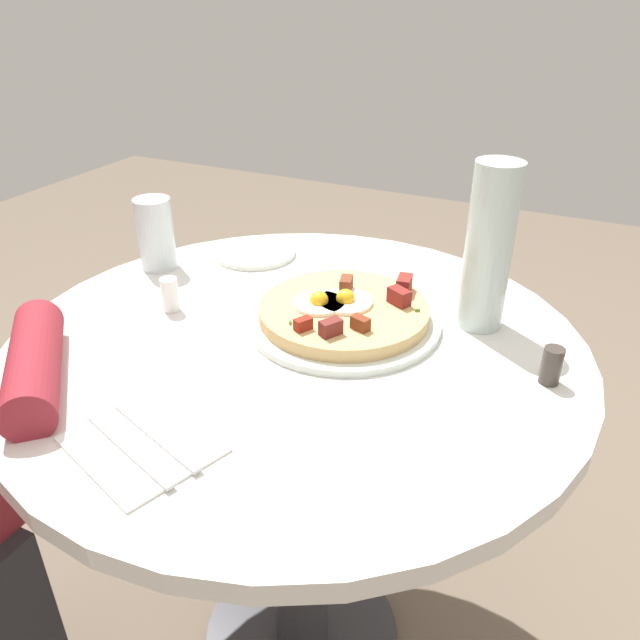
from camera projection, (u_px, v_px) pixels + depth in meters
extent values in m
plane|color=#6B5B4C|center=(302.00, 637.00, 1.32)|extent=(6.00, 6.00, 0.00)
cylinder|color=silver|center=(296.00, 347.00, 0.97)|extent=(0.89, 0.89, 0.03)
cylinder|color=#333338|center=(300.00, 517.00, 1.15)|extent=(0.11, 0.11, 0.71)
cylinder|color=#333338|center=(302.00, 633.00, 1.32)|extent=(0.40, 0.40, 0.02)
cylinder|color=maroon|center=(34.00, 364.00, 0.85)|extent=(0.24, 0.23, 0.07)
cylinder|color=silver|center=(344.00, 321.00, 1.00)|extent=(0.31, 0.31, 0.01)
cylinder|color=tan|center=(344.00, 311.00, 0.99)|extent=(0.27, 0.27, 0.02)
cylinder|color=white|center=(319.00, 303.00, 0.98)|extent=(0.08, 0.08, 0.01)
sphere|color=yellow|center=(319.00, 300.00, 0.98)|extent=(0.03, 0.03, 0.03)
cylinder|color=white|center=(345.00, 302.00, 0.99)|extent=(0.09, 0.09, 0.01)
sphere|color=yellow|center=(345.00, 298.00, 0.99)|extent=(0.03, 0.03, 0.03)
cube|color=maroon|center=(331.00, 327.00, 0.90)|extent=(0.04, 0.03, 0.02)
cube|color=maroon|center=(303.00, 324.00, 0.91)|extent=(0.03, 0.03, 0.02)
cube|color=maroon|center=(404.00, 285.00, 1.02)|extent=(0.04, 0.03, 0.03)
cube|color=maroon|center=(399.00, 297.00, 0.98)|extent=(0.04, 0.04, 0.03)
cube|color=maroon|center=(360.00, 323.00, 0.91)|extent=(0.02, 0.03, 0.02)
cube|color=brown|center=(346.00, 284.00, 1.03)|extent=(0.04, 0.03, 0.02)
cube|color=#387F2D|center=(289.00, 322.00, 0.93)|extent=(0.01, 0.01, 0.00)
cube|color=#387F2D|center=(333.00, 304.00, 0.98)|extent=(0.01, 0.00, 0.00)
cube|color=#387F2D|center=(355.00, 299.00, 1.00)|extent=(0.01, 0.01, 0.00)
cube|color=#387F2D|center=(362.00, 304.00, 0.98)|extent=(0.01, 0.01, 0.00)
cube|color=#387F2D|center=(417.00, 310.00, 0.97)|extent=(0.01, 0.01, 0.00)
cylinder|color=silver|center=(255.00, 253.00, 1.25)|extent=(0.16, 0.16, 0.01)
cube|color=white|center=(142.00, 444.00, 0.74)|extent=(0.19, 0.21, 0.00)
cube|color=silver|center=(155.00, 434.00, 0.75)|extent=(0.07, 0.17, 0.00)
cube|color=silver|center=(128.00, 449.00, 0.73)|extent=(0.07, 0.17, 0.00)
cylinder|color=silver|center=(156.00, 234.00, 1.16)|extent=(0.07, 0.07, 0.14)
cylinder|color=silver|center=(489.00, 248.00, 0.94)|extent=(0.07, 0.07, 0.26)
cylinder|color=white|center=(170.00, 295.00, 1.03)|extent=(0.03, 0.03, 0.06)
cylinder|color=#3F3833|center=(552.00, 366.00, 0.85)|extent=(0.03, 0.03, 0.05)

